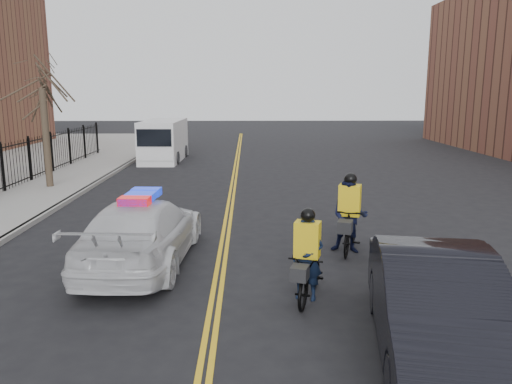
{
  "coord_description": "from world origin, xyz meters",
  "views": [
    {
      "loc": [
        0.64,
        -10.53,
        4.01
      ],
      "look_at": [
        0.86,
        2.91,
        1.3
      ],
      "focal_mm": 35.0,
      "sensor_mm": 36.0,
      "label": 1
    }
  ],
  "objects": [
    {
      "name": "center_line_left",
      "position": [
        -0.08,
        8.0,
        0.01
      ],
      "size": [
        0.1,
        60.0,
        0.01
      ],
      "primitive_type": "cube",
      "color": "yellow",
      "rests_on": "ground"
    },
    {
      "name": "cargo_van",
      "position": [
        -4.31,
        18.78,
        1.15
      ],
      "size": [
        2.28,
        5.68,
        2.36
      ],
      "rotation": [
        0.0,
        0.0,
        -0.02
      ],
      "color": "white",
      "rests_on": "ground"
    },
    {
      "name": "police_cruiser",
      "position": [
        -1.84,
        0.81,
        0.78
      ],
      "size": [
        2.47,
        5.47,
        1.71
      ],
      "rotation": [
        0.0,
        0.0,
        3.09
      ],
      "color": "silver",
      "rests_on": "ground"
    },
    {
      "name": "dark_sedan",
      "position": [
        3.49,
        -3.59,
        0.82
      ],
      "size": [
        2.56,
        5.21,
        1.64
      ],
      "primitive_type": "imported",
      "rotation": [
        0.0,
        0.0,
        -0.17
      ],
      "color": "black",
      "rests_on": "ground"
    },
    {
      "name": "ground",
      "position": [
        0.0,
        0.0,
        0.0
      ],
      "size": [
        120.0,
        120.0,
        0.0
      ],
      "primitive_type": "plane",
      "color": "black",
      "rests_on": "ground"
    },
    {
      "name": "center_line_right",
      "position": [
        0.08,
        8.0,
        0.01
      ],
      "size": [
        0.1,
        60.0,
        0.01
      ],
      "primitive_type": "cube",
      "color": "yellow",
      "rests_on": "ground"
    },
    {
      "name": "street_tree",
      "position": [
        -7.6,
        10.0,
        3.53
      ],
      "size": [
        3.2,
        3.2,
        4.8
      ],
      "color": "#3C2E23",
      "rests_on": "sidewalk"
    },
    {
      "name": "cyclist_near",
      "position": [
        1.78,
        -1.3,
        0.64
      ],
      "size": [
        1.21,
        1.98,
        1.83
      ],
      "rotation": [
        0.0,
        0.0,
        -0.32
      ],
      "color": "black",
      "rests_on": "ground"
    },
    {
      "name": "sidewalk",
      "position": [
        -7.5,
        8.0,
        0.07
      ],
      "size": [
        3.0,
        60.0,
        0.15
      ],
      "primitive_type": "cube",
      "color": "gray",
      "rests_on": "ground"
    },
    {
      "name": "cyclist_far",
      "position": [
        3.19,
        1.61,
        0.8
      ],
      "size": [
        1.18,
        2.09,
        2.04
      ],
      "rotation": [
        0.0,
        0.0,
        -0.32
      ],
      "color": "black",
      "rests_on": "ground"
    },
    {
      "name": "curb",
      "position": [
        -6.0,
        8.0,
        0.07
      ],
      "size": [
        0.2,
        60.0,
        0.15
      ],
      "primitive_type": "cube",
      "color": "gray",
      "rests_on": "ground"
    }
  ]
}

